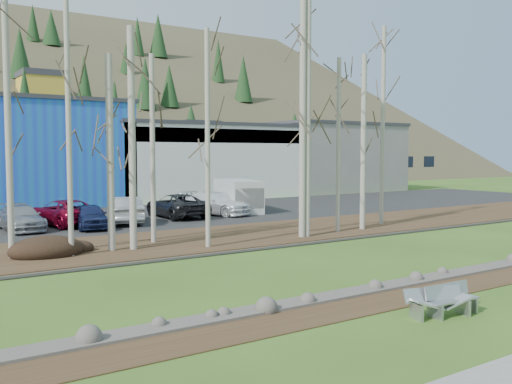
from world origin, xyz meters
TOP-DOWN VIEW (x-y plane):
  - ground at (0.00, 0.00)m, footprint 200.00×200.00m
  - dirt_strip at (0.00, 2.10)m, footprint 80.00×1.80m
  - near_bank_rocks at (0.00, 3.10)m, footprint 80.00×0.80m
  - river at (0.00, 7.20)m, footprint 80.00×8.00m
  - far_bank_rocks at (0.00, 11.30)m, footprint 80.00×0.80m
  - far_bank at (0.00, 14.50)m, footprint 80.00×7.00m
  - parking_lot at (0.00, 25.00)m, footprint 80.00×14.00m
  - building_white at (12.00, 38.98)m, footprint 18.36×12.24m
  - building_grey at (28.00, 39.00)m, footprint 14.28×12.24m
  - bench_intact at (-0.75, 0.14)m, footprint 1.61×0.55m
  - bench_damaged at (-1.19, 0.19)m, footprint 1.77×0.95m
  - dirt_mound at (-7.53, 13.91)m, footprint 2.90×2.05m
  - birch_0 at (-8.76, 14.09)m, footprint 0.25×0.25m
  - birch_1 at (-6.74, 13.25)m, footprint 0.21×0.21m
  - birch_2 at (-4.98, 13.61)m, footprint 0.30×0.30m
  - birch_3 at (-1.24, 12.16)m, footprint 0.21×0.21m
  - birch_4 at (-4.13, 13.37)m, footprint 0.30×0.30m
  - birch_5 at (-2.67, 14.64)m, footprint 0.23×0.23m
  - birch_6 at (6.59, 12.66)m, footprint 0.22×0.22m
  - birch_7 at (4.20, 12.19)m, footprint 0.31×0.31m
  - birch_8 at (8.33, 12.65)m, footprint 0.28×0.28m
  - birch_9 at (10.75, 13.62)m, footprint 0.24×0.24m
  - birch_10 at (3.90, 12.19)m, footprint 0.31×0.31m
  - car_1 at (-4.36, 23.04)m, footprint 3.39×5.54m
  - car_2 at (-6.82, 22.15)m, footprint 1.94×4.54m
  - car_3 at (-3.57, 20.90)m, footprint 2.07×4.05m
  - car_4 at (-1.21, 22.00)m, footprint 2.72×4.89m
  - car_5 at (2.56, 23.05)m, footprint 2.52×5.32m
  - car_6 at (5.35, 23.04)m, footprint 3.70×5.50m
  - van_white at (7.51, 23.64)m, footprint 3.19×5.30m

SIDE VIEW (x-z plane):
  - ground at x=0.00m, z-range 0.00..0.00m
  - near_bank_rocks at x=0.00m, z-range -0.25..0.25m
  - river at x=0.00m, z-range -0.45..0.45m
  - far_bank_rocks at x=0.00m, z-range -0.23..0.23m
  - dirt_strip at x=0.00m, z-range 0.00..0.03m
  - parking_lot at x=0.00m, z-range 0.00..0.14m
  - far_bank at x=0.00m, z-range 0.00..0.15m
  - bench_damaged at x=-1.19m, z-range 0.00..0.75m
  - bench_intact at x=-0.75m, z-range 0.00..0.80m
  - dirt_mound at x=-7.53m, z-range 0.15..0.72m
  - car_2 at x=-6.82m, z-range 0.14..1.44m
  - car_3 at x=-3.57m, z-range 0.14..1.46m
  - car_1 at x=-4.36m, z-range 0.14..1.57m
  - car_5 at x=2.56m, z-range 0.14..1.61m
  - car_6 at x=5.35m, z-range 0.14..1.62m
  - car_4 at x=-1.21m, z-range 0.14..1.67m
  - van_white at x=7.51m, z-range 0.14..2.30m
  - building_white at x=12.00m, z-range 0.01..6.81m
  - building_grey at x=28.00m, z-range 0.01..7.31m
  - birch_2 at x=-4.98m, z-range 0.15..8.18m
  - birch_5 at x=-2.67m, z-range 0.15..8.54m
  - birch_6 at x=6.59m, z-range 0.15..8.95m
  - birch_8 at x=8.33m, z-range 0.15..9.26m
  - birch_4 at x=-4.13m, z-range 0.15..9.34m
  - birch_3 at x=-1.24m, z-range 0.15..9.39m
  - birch_1 at x=-6.74m, z-range 0.15..10.49m
  - birch_0 at x=-8.76m, z-range 0.15..10.88m
  - birch_9 at x=10.75m, z-range 0.15..11.19m
  - birch_7 at x=4.20m, z-range 0.15..12.07m
  - birch_10 at x=3.90m, z-range 0.15..12.07m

